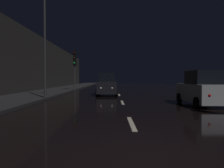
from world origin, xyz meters
The scene contains 8 objects.
ground centered at (0.00, 24.50, -0.01)m, with size 27.70×84.00×0.02m, color black.
sidewalk_left centered at (-7.65, 24.50, 0.07)m, with size 4.40×84.00×0.15m, color #28282B.
building_facade_left centered at (-10.25, 21.00, 3.50)m, with size 0.80×63.00×7.00m, color #2D2B28.
lane_centerline centered at (0.00, 9.13, 0.01)m, with size 0.16×14.49×0.01m.
traffic_light_far_left centered at (-5.36, 21.50, 3.71)m, with size 0.38×0.49×5.08m.
streetlamp_overhead centered at (-5.12, 10.83, 5.16)m, with size 1.70×0.44×7.90m.
car_approaching_headlights centered at (-1.14, 15.18, 0.95)m, with size 1.90×4.12×2.07m.
car_parked_right_near centered at (4.55, 7.84, 0.92)m, with size 1.85×4.00×2.02m.
Camera 1 is at (-0.67, -3.94, 1.54)m, focal length 32.51 mm.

